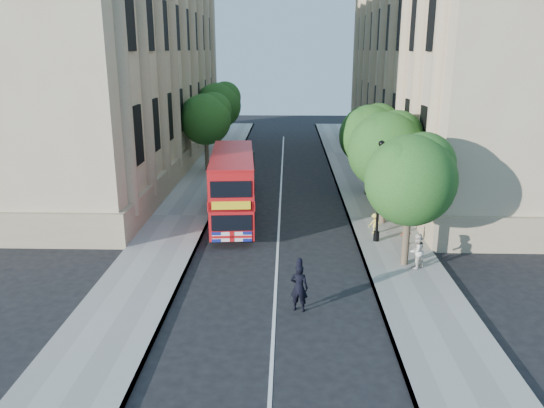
# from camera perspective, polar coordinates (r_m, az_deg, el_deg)

# --- Properties ---
(ground) EXTENTS (120.00, 120.00, 0.00)m
(ground) POSITION_cam_1_polar(r_m,az_deg,el_deg) (21.74, 0.36, -9.63)
(ground) COLOR black
(ground) RESTS_ON ground
(pavement_right) EXTENTS (3.50, 80.00, 0.12)m
(pavement_right) POSITION_cam_1_polar(r_m,az_deg,el_deg) (31.46, 11.33, -1.48)
(pavement_right) COLOR gray
(pavement_right) RESTS_ON ground
(pavement_left) EXTENTS (3.50, 80.00, 0.12)m
(pavement_left) POSITION_cam_1_polar(r_m,az_deg,el_deg) (31.63, -9.68, -1.30)
(pavement_left) COLOR gray
(pavement_left) RESTS_ON ground
(building_right) EXTENTS (12.00, 38.00, 18.00)m
(building_right) POSITION_cam_1_polar(r_m,az_deg,el_deg) (45.54, 19.42, 14.80)
(building_right) COLOR tan
(building_right) RESTS_ON ground
(building_left) EXTENTS (12.00, 38.00, 18.00)m
(building_left) POSITION_cam_1_polar(r_m,az_deg,el_deg) (45.81, -17.02, 15.01)
(building_left) COLOR tan
(building_left) RESTS_ON ground
(tree_right_near) EXTENTS (4.00, 4.00, 6.08)m
(tree_right_near) POSITION_cam_1_polar(r_m,az_deg,el_deg) (23.80, 14.79, 3.00)
(tree_right_near) COLOR #473828
(tree_right_near) RESTS_ON ground
(tree_right_mid) EXTENTS (4.20, 4.20, 6.37)m
(tree_right_mid) POSITION_cam_1_polar(r_m,az_deg,el_deg) (29.52, 12.28, 6.07)
(tree_right_mid) COLOR #473828
(tree_right_mid) RESTS_ON ground
(tree_right_far) EXTENTS (4.00, 4.00, 6.15)m
(tree_right_far) POSITION_cam_1_polar(r_m,az_deg,el_deg) (35.37, 10.55, 7.61)
(tree_right_far) COLOR #473828
(tree_right_far) RESTS_ON ground
(tree_left_far) EXTENTS (4.00, 4.00, 6.30)m
(tree_left_far) POSITION_cam_1_polar(r_m,az_deg,el_deg) (42.36, -7.10, 9.34)
(tree_left_far) COLOR #473828
(tree_left_far) RESTS_ON ground
(tree_left_back) EXTENTS (4.20, 4.20, 6.65)m
(tree_left_back) POSITION_cam_1_polar(r_m,az_deg,el_deg) (50.21, -5.74, 10.76)
(tree_left_back) COLOR #473828
(tree_left_back) RESTS_ON ground
(lamp_post) EXTENTS (0.32, 0.32, 5.16)m
(lamp_post) POSITION_cam_1_polar(r_m,az_deg,el_deg) (26.87, 11.40, 0.89)
(lamp_post) COLOR black
(lamp_post) RESTS_ON pavement_right
(double_decker_bus) EXTENTS (2.93, 8.66, 3.93)m
(double_decker_bus) POSITION_cam_1_polar(r_m,az_deg,el_deg) (29.71, -4.24, 1.98)
(double_decker_bus) COLOR #AE0C0E
(double_decker_bus) RESTS_ON ground
(box_van) EXTENTS (1.97, 4.55, 2.57)m
(box_van) POSITION_cam_1_polar(r_m,az_deg,el_deg) (36.21, -3.66, 3.12)
(box_van) COLOR black
(box_van) RESTS_ON ground
(police_constable) EXTENTS (0.78, 0.61, 1.87)m
(police_constable) POSITION_cam_1_polar(r_m,az_deg,el_deg) (20.09, 2.94, -8.99)
(police_constable) COLOR black
(police_constable) RESTS_ON ground
(woman_pedestrian) EXTENTS (0.99, 0.95, 1.60)m
(woman_pedestrian) POSITION_cam_1_polar(r_m,az_deg,el_deg) (24.39, 15.29, -4.91)
(woman_pedestrian) COLOR beige
(woman_pedestrian) RESTS_ON pavement_right
(child_a) EXTENTS (0.63, 0.40, 1.00)m
(child_a) POSITION_cam_1_polar(r_m,az_deg,el_deg) (27.21, 14.22, -3.28)
(child_a) COLOR orange
(child_a) RESTS_ON pavement_right
(child_b) EXTENTS (0.79, 0.59, 1.09)m
(child_b) POSITION_cam_1_polar(r_m,az_deg,el_deg) (28.52, 10.99, -2.06)
(child_b) COLOR #E8D24F
(child_b) RESTS_ON pavement_right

